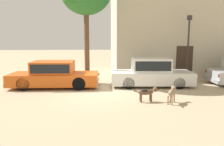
{
  "coord_description": "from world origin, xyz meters",
  "views": [
    {
      "loc": [
        -0.23,
        -10.44,
        2.59
      ],
      "look_at": [
        0.57,
        0.2,
        0.9
      ],
      "focal_mm": 35.2,
      "sensor_mm": 36.0,
      "label": 1
    }
  ],
  "objects_px": {
    "stray_dog_tan": "(147,92)",
    "stray_dog_spotted": "(172,92)",
    "parked_sedan_second": "(151,72)",
    "parked_sedan_nearest": "(54,74)",
    "street_lamp": "(188,40)"
  },
  "relations": [
    {
      "from": "stray_dog_tan",
      "to": "stray_dog_spotted",
      "type": "bearing_deg",
      "value": -18.67
    },
    {
      "from": "parked_sedan_second",
      "to": "stray_dog_spotted",
      "type": "distance_m",
      "value": 3.27
    },
    {
      "from": "stray_dog_spotted",
      "to": "stray_dog_tan",
      "type": "bearing_deg",
      "value": 107.84
    },
    {
      "from": "parked_sedan_nearest",
      "to": "parked_sedan_second",
      "type": "height_order",
      "value": "parked_sedan_second"
    },
    {
      "from": "stray_dog_spotted",
      "to": "street_lamp",
      "type": "relative_size",
      "value": 0.23
    },
    {
      "from": "parked_sedan_nearest",
      "to": "street_lamp",
      "type": "xyz_separation_m",
      "value": [
        7.85,
        1.35,
        1.83
      ]
    },
    {
      "from": "parked_sedan_second",
      "to": "stray_dog_spotted",
      "type": "height_order",
      "value": "parked_sedan_second"
    },
    {
      "from": "street_lamp",
      "to": "stray_dog_spotted",
      "type": "bearing_deg",
      "value": -118.99
    },
    {
      "from": "street_lamp",
      "to": "stray_dog_tan",
      "type": "bearing_deg",
      "value": -128.5
    },
    {
      "from": "parked_sedan_second",
      "to": "street_lamp",
      "type": "xyz_separation_m",
      "value": [
        2.61,
        1.42,
        1.77
      ]
    },
    {
      "from": "parked_sedan_second",
      "to": "stray_dog_tan",
      "type": "relative_size",
      "value": 4.23
    },
    {
      "from": "parked_sedan_nearest",
      "to": "stray_dog_spotted",
      "type": "height_order",
      "value": "parked_sedan_nearest"
    },
    {
      "from": "stray_dog_tan",
      "to": "street_lamp",
      "type": "relative_size",
      "value": 0.27
    },
    {
      "from": "street_lamp",
      "to": "parked_sedan_second",
      "type": "bearing_deg",
      "value": -151.45
    },
    {
      "from": "stray_dog_spotted",
      "to": "stray_dog_tan",
      "type": "xyz_separation_m",
      "value": [
        -0.94,
        0.24,
        -0.02
      ]
    }
  ]
}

